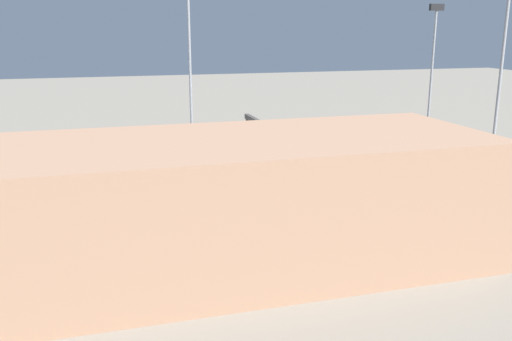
{
  "coord_description": "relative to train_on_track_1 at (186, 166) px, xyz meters",
  "views": [
    {
      "loc": [
        24.52,
        79.18,
        23.32
      ],
      "look_at": [
        1.79,
        2.12,
        2.5
      ],
      "focal_mm": 39.03,
      "sensor_mm": 36.0,
      "label": 1
    }
  ],
  "objects": [
    {
      "name": "light_mast_2",
      "position": [
        -2.36,
        -7.43,
        17.99
      ],
      "size": [
        2.8,
        0.7,
        32.28
      ],
      "color": "#9EA0A5",
      "rests_on": "ground_plane"
    },
    {
      "name": "light_mast_0",
      "position": [
        -48.5,
        -8.3,
        15.34
      ],
      "size": [
        2.8,
        0.7,
        27.38
      ],
      "color": "#9EA0A5",
      "rests_on": "ground_plane"
    },
    {
      "name": "track_bed_3",
      "position": [
        -11.13,
        10.0,
        -2.03
      ],
      "size": [
        140.0,
        2.8,
        0.12
      ],
      "primitive_type": "cube",
      "color": "#3D3833",
      "rests_on": "ground_plane"
    },
    {
      "name": "track_bed_2",
      "position": [
        -11.13,
        5.0,
        -2.03
      ],
      "size": [
        140.0,
        2.8,
        0.12
      ],
      "primitive_type": "cube",
      "color": "#3D3833",
      "rests_on": "ground_plane"
    },
    {
      "name": "maintenance_shed",
      "position": [
        0.98,
        33.59,
        4.4
      ],
      "size": [
        51.31,
        19.42,
        12.98
      ],
      "primitive_type": "cube",
      "color": "tan",
      "rests_on": "ground_plane"
    },
    {
      "name": "ground_plane",
      "position": [
        -11.13,
        5.0,
        -2.09
      ],
      "size": [
        400.0,
        400.0,
        0.0
      ],
      "primitive_type": "plane",
      "color": "gray"
    },
    {
      "name": "train_on_track_1",
      "position": [
        0.0,
        0.0,
        0.0
      ],
      "size": [
        90.6,
        3.0,
        4.4
      ],
      "color": "black",
      "rests_on": "ground_plane"
    },
    {
      "name": "track_bed_1",
      "position": [
        -11.13,
        0.0,
        -2.03
      ],
      "size": [
        140.0,
        2.8,
        0.12
      ],
      "primitive_type": "cube",
      "color": "#3D3833",
      "rests_on": "ground_plane"
    },
    {
      "name": "train_on_track_2",
      "position": [
        14.72,
        5.0,
        -0.1
      ],
      "size": [
        47.2,
        3.06,
        3.8
      ],
      "color": "silver",
      "rests_on": "ground_plane"
    },
    {
      "name": "light_mast_1",
      "position": [
        -41.61,
        18.57,
        16.71
      ],
      "size": [
        2.8,
        0.7,
        29.9
      ],
      "color": "#9EA0A5",
      "rests_on": "ground_plane"
    },
    {
      "name": "train_on_track_0",
      "position": [
        -14.85,
        -5.0,
        0.07
      ],
      "size": [
        10.0,
        3.0,
        5.0
      ],
      "color": "gold",
      "rests_on": "ground_plane"
    },
    {
      "name": "track_bed_4",
      "position": [
        -11.13,
        15.0,
        -2.03
      ],
      "size": [
        140.0,
        2.8,
        0.12
      ],
      "primitive_type": "cube",
      "color": "#3D3833",
      "rests_on": "ground_plane"
    },
    {
      "name": "track_bed_0",
      "position": [
        -11.13,
        -5.0,
        -2.03
      ],
      "size": [
        140.0,
        2.8,
        0.12
      ],
      "primitive_type": "cube",
      "color": "#4C443D",
      "rests_on": "ground_plane"
    },
    {
      "name": "signal_gantry",
      "position": [
        -11.95,
        5.0,
        5.33
      ],
      "size": [
        0.7,
        25.0,
        8.8
      ],
      "color": "#4C4742",
      "rests_on": "ground_plane"
    }
  ]
}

